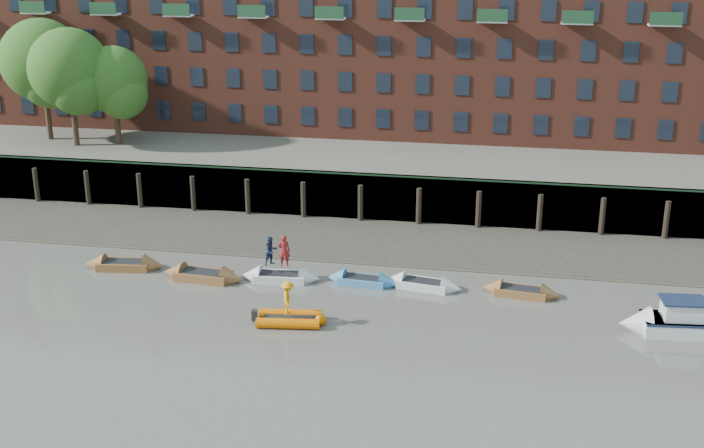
% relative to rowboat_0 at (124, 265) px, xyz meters
% --- Properties ---
extents(ground, '(220.00, 220.00, 0.00)m').
position_rel_rowboat_0_xyz_m(ground, '(14.28, -10.67, -0.24)').
color(ground, '#625E56').
rests_on(ground, ground).
extents(foreshore, '(110.00, 8.00, 0.50)m').
position_rel_rowboat_0_xyz_m(foreshore, '(14.28, 7.33, -0.24)').
color(foreshore, '#3D382F').
rests_on(foreshore, ground).
extents(mud_band, '(110.00, 1.60, 0.10)m').
position_rel_rowboat_0_xyz_m(mud_band, '(14.28, 3.93, -0.24)').
color(mud_band, '#4C4336').
rests_on(mud_band, ground).
extents(river_wall, '(110.00, 1.23, 3.30)m').
position_rel_rowboat_0_xyz_m(river_wall, '(14.28, 11.71, 1.35)').
color(river_wall, '#2D2A26').
rests_on(river_wall, ground).
extents(bank_terrace, '(110.00, 28.00, 3.20)m').
position_rel_rowboat_0_xyz_m(bank_terrace, '(14.28, 25.33, 1.36)').
color(bank_terrace, '#5E594D').
rests_on(bank_terrace, ground).
extents(apartment_terrace, '(80.60, 15.56, 20.98)m').
position_rel_rowboat_0_xyz_m(apartment_terrace, '(14.28, 26.32, 12.58)').
color(apartment_terrace, brown).
rests_on(apartment_terrace, bank_terrace).
extents(tree_cluster, '(11.76, 7.74, 9.40)m').
position_rel_rowboat_0_xyz_m(tree_cluster, '(-11.34, 16.68, 8.76)').
color(tree_cluster, '#3A281C').
rests_on(tree_cluster, bank_terrace).
extents(rowboat_0, '(4.89, 1.93, 1.38)m').
position_rel_rowboat_0_xyz_m(rowboat_0, '(0.00, 0.00, 0.00)').
color(rowboat_0, brown).
rests_on(rowboat_0, ground).
extents(rowboat_2, '(5.05, 1.86, 1.43)m').
position_rel_rowboat_0_xyz_m(rowboat_2, '(5.17, -0.77, 0.01)').
color(rowboat_2, brown).
rests_on(rowboat_2, ground).
extents(rowboat_3, '(4.66, 1.68, 1.33)m').
position_rel_rowboat_0_xyz_m(rowboat_3, '(9.57, -0.13, -0.01)').
color(rowboat_3, silver).
rests_on(rowboat_3, ground).
extents(rowboat_4, '(4.29, 1.58, 1.22)m').
position_rel_rowboat_0_xyz_m(rowboat_4, '(14.29, 0.26, -0.03)').
color(rowboat_4, teal).
rests_on(rowboat_4, ground).
extents(rowboat_5, '(4.58, 2.01, 1.29)m').
position_rel_rowboat_0_xyz_m(rowboat_5, '(17.74, 0.31, -0.02)').
color(rowboat_5, silver).
rests_on(rowboat_5, ground).
extents(rowboat_6, '(4.48, 1.81, 1.26)m').
position_rel_rowboat_0_xyz_m(rowboat_6, '(23.16, 0.26, -0.02)').
color(rowboat_6, brown).
rests_on(rowboat_6, ground).
extents(rib_tender, '(3.61, 2.04, 0.61)m').
position_rel_rowboat_0_xyz_m(rib_tender, '(11.63, -5.52, 0.02)').
color(rib_tender, '#E76701').
rests_on(rib_tender, ground).
extents(motor_launch, '(5.77, 2.34, 2.32)m').
position_rel_rowboat_0_xyz_m(motor_launch, '(30.44, -3.11, 0.35)').
color(motor_launch, silver).
rests_on(motor_launch, ground).
extents(person_rower_a, '(0.77, 0.59, 1.88)m').
position_rel_rowboat_0_xyz_m(person_rower_a, '(9.82, -0.06, 1.59)').
color(person_rower_a, maroon).
rests_on(person_rower_a, rowboat_3).
extents(person_rower_b, '(1.02, 1.03, 1.68)m').
position_rel_rowboat_0_xyz_m(person_rower_b, '(9.03, 0.03, 1.49)').
color(person_rower_b, '#19233F').
rests_on(person_rower_b, rowboat_3).
extents(person_rib_crew, '(0.90, 1.27, 1.79)m').
position_rel_rowboat_0_xyz_m(person_rib_crew, '(11.48, -5.64, 1.22)').
color(person_rib_crew, orange).
rests_on(person_rib_crew, rib_tender).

